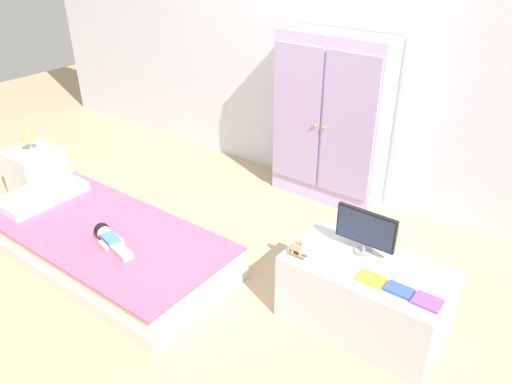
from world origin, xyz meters
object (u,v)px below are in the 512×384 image
object	(u,v)px
tv_monitor	(366,229)
book_purple	(427,302)
doll	(107,236)
rocking_horse_toy	(299,247)
table_lamp	(28,136)
wardrobe	(330,120)
nightstand	(37,173)
book_yellow	(372,279)
bed	(106,244)
book_blue	(399,290)
tv_stand	(365,295)

from	to	relation	value
tv_monitor	book_purple	world-z (taller)	tv_monitor
doll	rocking_horse_toy	world-z (taller)	rocking_horse_toy
table_lamp	tv_monitor	xyz separation A→B (m)	(2.74, 0.30, 0.05)
wardrobe	nightstand	bearing A→B (deg)	-143.98
nightstand	book_yellow	size ratio (longest dim) A/B	2.98
bed	tv_monitor	xyz separation A→B (m)	(1.57, 0.54, 0.45)
doll	table_lamp	xyz separation A→B (m)	(-1.30, 0.31, 0.25)
rocking_horse_toy	book_yellow	bearing A→B (deg)	6.82
table_lamp	book_blue	distance (m)	3.03
nightstand	tv_stand	world-z (taller)	tv_stand
book_yellow	book_blue	world-z (taller)	book_blue
table_lamp	tv_monitor	size ratio (longest dim) A/B	0.51
table_lamp	tv_stand	distance (m)	2.84
nightstand	table_lamp	distance (m)	0.32
tv_stand	tv_monitor	xyz separation A→B (m)	(-0.08, 0.08, 0.36)
book_purple	rocking_horse_toy	bearing A→B (deg)	-175.99
bed	tv_monitor	world-z (taller)	tv_monitor
tv_stand	rocking_horse_toy	bearing A→B (deg)	-155.34
wardrobe	book_blue	bearing A→B (deg)	-48.90
nightstand	table_lamp	size ratio (longest dim) A/B	2.29
nightstand	wardrobe	xyz separation A→B (m)	(1.91, 1.39, 0.46)
rocking_horse_toy	tv_monitor	bearing A→B (deg)	41.87
book_blue	table_lamp	bearing A→B (deg)	-177.95
book_purple	wardrobe	bearing A→B (deg)	134.51
book_yellow	table_lamp	bearing A→B (deg)	-177.84
rocking_horse_toy	doll	bearing A→B (deg)	-162.33
wardrobe	book_yellow	distance (m)	1.62
bed	tv_monitor	size ratio (longest dim) A/B	5.25
tv_monitor	book_yellow	xyz separation A→B (m)	(0.14, -0.19, -0.14)
wardrobe	tv_stand	world-z (taller)	wardrobe
rocking_horse_toy	book_yellow	xyz separation A→B (m)	(0.41, 0.05, -0.05)
nightstand	book_yellow	distance (m)	2.89
book_yellow	bed	bearing A→B (deg)	-168.25
wardrobe	tv_monitor	distance (m)	1.37
bed	nightstand	bearing A→B (deg)	168.04
wardrobe	tv_stand	distance (m)	1.55
tv_stand	book_blue	distance (m)	0.32
bed	book_purple	size ratio (longest dim) A/B	13.53
table_lamp	book_blue	size ratio (longest dim) A/B	1.34
wardrobe	book_yellow	bearing A→B (deg)	-52.80
tv_stand	table_lamp	bearing A→B (deg)	-175.60
doll	tv_monitor	distance (m)	1.59
book_blue	tv_stand	bearing A→B (deg)	152.82
table_lamp	doll	bearing A→B (deg)	-13.52
table_lamp	book_purple	xyz separation A→B (m)	(3.16, 0.11, -0.09)
book_blue	book_purple	world-z (taller)	book_blue
doll	tv_stand	xyz separation A→B (m)	(1.51, 0.53, -0.06)
tv_monitor	book_yellow	world-z (taller)	tv_monitor
rocking_horse_toy	book_purple	distance (m)	0.70
doll	tv_stand	size ratio (longest dim) A/B	0.45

